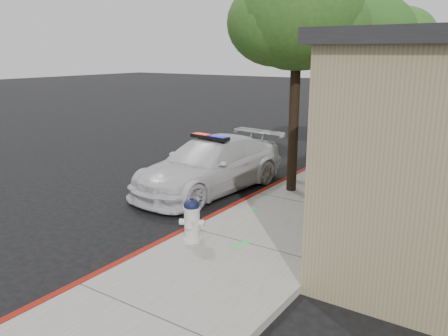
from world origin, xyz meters
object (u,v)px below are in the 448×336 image
street_tree_mid (371,36)px  street_tree_far (402,39)px  street_tree_near (298,20)px  fire_hydrant (192,220)px  police_car (210,165)px

street_tree_mid → street_tree_far: size_ratio=0.98×
street_tree_near → street_tree_mid: size_ratio=1.08×
street_tree_mid → fire_hydrant: bearing=-93.7°
street_tree_near → police_car: bearing=-157.1°
police_car → fire_hydrant: police_car is taller
street_tree_far → police_car: bearing=-100.3°
street_tree_far → street_tree_mid: bearing=-85.9°
fire_hydrant → street_tree_near: (0.12, 4.36, 4.08)m
police_car → fire_hydrant: bearing=-54.3°
street_tree_near → fire_hydrant: bearing=-91.6°
street_tree_near → street_tree_far: (0.02, 11.10, -0.21)m
street_tree_near → street_tree_far: bearing=89.9°
fire_hydrant → street_tree_mid: (0.59, 9.16, 3.80)m
street_tree_mid → street_tree_far: 6.31m
fire_hydrant → street_tree_near: bearing=64.4°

